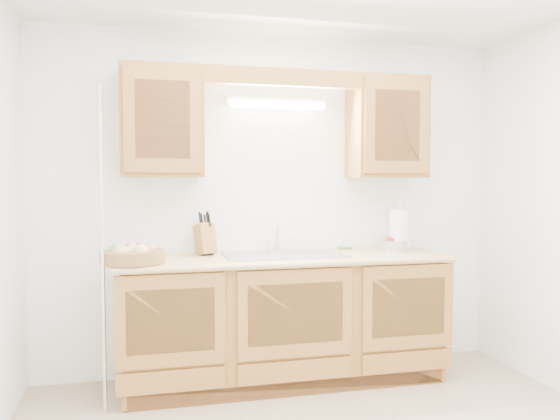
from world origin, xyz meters
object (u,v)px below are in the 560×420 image
object	(u,v)px
apple_bowl	(393,245)
paper_towel	(399,231)
fruit_basket	(132,255)
knife_block	(205,239)

from	to	relation	value
apple_bowl	paper_towel	bearing A→B (deg)	-10.50
apple_bowl	fruit_basket	bearing A→B (deg)	-174.48
knife_block	paper_towel	size ratio (longest dim) A/B	0.87
knife_block	apple_bowl	world-z (taller)	knife_block
knife_block	paper_towel	xyz separation A→B (m)	(1.43, -0.14, 0.04)
paper_towel	apple_bowl	world-z (taller)	paper_towel
knife_block	paper_towel	bearing A→B (deg)	-26.89
fruit_basket	paper_towel	distance (m)	1.93
knife_block	apple_bowl	bearing A→B (deg)	-26.72
fruit_basket	apple_bowl	world-z (taller)	fruit_basket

